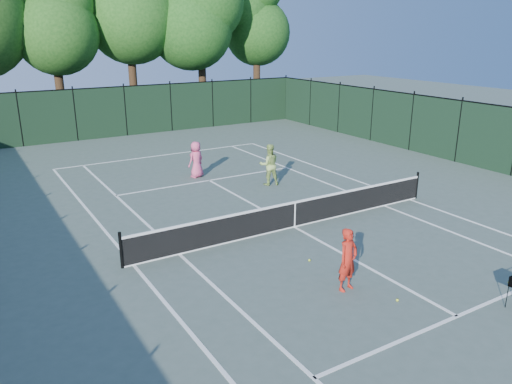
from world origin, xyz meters
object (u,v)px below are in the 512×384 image
coach (348,260)px  loose_ball_midcourt (309,260)px  player_pink (196,159)px  player_green (269,165)px  loose_ball_near_cart (397,300)px

coach → loose_ball_midcourt: coach is taller
player_pink → player_green: (2.14, -2.65, 0.07)m
coach → player_pink: 11.33m
coach → player_green: player_green is taller
player_green → player_pink: bearing=-33.3°
loose_ball_near_cart → loose_ball_midcourt: same height
loose_ball_near_cart → loose_ball_midcourt: 2.91m
loose_ball_near_cart → loose_ball_midcourt: size_ratio=1.00×
coach → loose_ball_near_cart: size_ratio=23.95×
player_green → loose_ball_near_cart: size_ratio=25.73×
loose_ball_midcourt → player_pink: bearing=84.5°
player_green → coach: bearing=87.4°
player_pink → loose_ball_midcourt: size_ratio=23.72×
player_green → loose_ball_near_cart: player_green is taller
coach → loose_ball_near_cart: 1.50m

